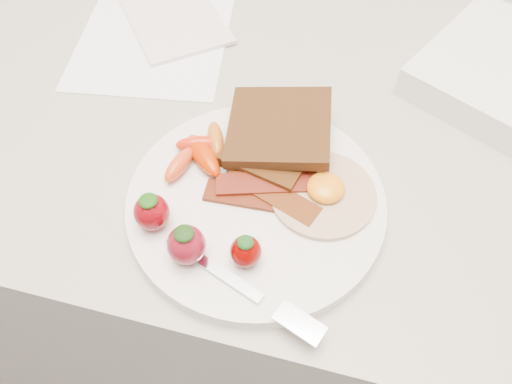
# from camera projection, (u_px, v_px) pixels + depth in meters

# --- Properties ---
(counter) EXTENTS (2.00, 0.60, 0.90)m
(counter) POSITION_uv_depth(u_px,v_px,m) (278.00, 272.00, 0.98)
(counter) COLOR gray
(counter) RESTS_ON ground
(plate) EXTENTS (0.27, 0.27, 0.02)m
(plate) POSITION_uv_depth(u_px,v_px,m) (256.00, 202.00, 0.52)
(plate) COLOR white
(plate) RESTS_ON counter
(toast_lower) EXTENTS (0.11, 0.11, 0.01)m
(toast_lower) POSITION_uv_depth(u_px,v_px,m) (272.00, 148.00, 0.55)
(toast_lower) COLOR black
(toast_lower) RESTS_ON plate
(toast_upper) EXTENTS (0.13, 0.13, 0.03)m
(toast_upper) POSITION_uv_depth(u_px,v_px,m) (279.00, 127.00, 0.55)
(toast_upper) COLOR black
(toast_upper) RESTS_ON toast_lower
(fried_egg) EXTENTS (0.11, 0.11, 0.02)m
(fried_egg) POSITION_uv_depth(u_px,v_px,m) (324.00, 192.00, 0.52)
(fried_egg) COLOR beige
(fried_egg) RESTS_ON plate
(bacon_strips) EXTENTS (0.12, 0.07, 0.01)m
(bacon_strips) POSITION_uv_depth(u_px,v_px,m) (265.00, 191.00, 0.52)
(bacon_strips) COLOR #380705
(bacon_strips) RESTS_ON plate
(baby_carrots) EXTENTS (0.07, 0.10, 0.02)m
(baby_carrots) POSITION_uv_depth(u_px,v_px,m) (200.00, 151.00, 0.54)
(baby_carrots) COLOR red
(baby_carrots) RESTS_ON plate
(strawberries) EXTENTS (0.13, 0.06, 0.04)m
(strawberries) POSITION_uv_depth(u_px,v_px,m) (186.00, 234.00, 0.47)
(strawberries) COLOR #71040B
(strawberries) RESTS_ON plate
(fork) EXTENTS (0.17, 0.07, 0.00)m
(fork) POSITION_uv_depth(u_px,v_px,m) (251.00, 292.00, 0.45)
(fork) COLOR silver
(fork) RESTS_ON plate
(paper_sheet) EXTENTS (0.24, 0.30, 0.00)m
(paper_sheet) POSITION_uv_depth(u_px,v_px,m) (156.00, 30.00, 0.70)
(paper_sheet) COLOR white
(paper_sheet) RESTS_ON counter
(notepad) EXTENTS (0.21, 0.22, 0.01)m
(notepad) POSITION_uv_depth(u_px,v_px,m) (174.00, 17.00, 0.72)
(notepad) COLOR silver
(notepad) RESTS_ON paper_sheet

